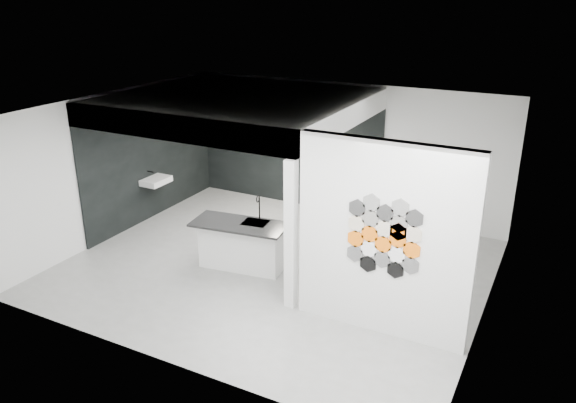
% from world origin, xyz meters
% --- Properties ---
extents(floor, '(7.00, 6.00, 0.01)m').
position_xyz_m(floor, '(0.00, 0.00, -0.01)').
color(floor, gray).
extents(partition_panel, '(2.45, 0.15, 2.80)m').
position_xyz_m(partition_panel, '(2.23, -1.00, 1.40)').
color(partition_panel, silver).
rests_on(partition_panel, floor).
extents(bay_clad_back, '(4.40, 0.04, 2.35)m').
position_xyz_m(bay_clad_back, '(-1.30, 2.97, 1.18)').
color(bay_clad_back, black).
rests_on(bay_clad_back, floor).
extents(bay_clad_left, '(0.04, 4.00, 2.35)m').
position_xyz_m(bay_clad_left, '(-3.47, 1.00, 1.18)').
color(bay_clad_left, black).
rests_on(bay_clad_left, floor).
extents(bulkhead, '(4.40, 4.00, 0.40)m').
position_xyz_m(bulkhead, '(-1.30, 1.00, 2.55)').
color(bulkhead, silver).
rests_on(bulkhead, corner_column).
extents(corner_column, '(0.16, 0.16, 2.35)m').
position_xyz_m(corner_column, '(0.82, -1.00, 1.18)').
color(corner_column, silver).
rests_on(corner_column, floor).
extents(fascia_beam, '(4.40, 0.16, 0.40)m').
position_xyz_m(fascia_beam, '(-1.30, -0.92, 2.55)').
color(fascia_beam, silver).
rests_on(fascia_beam, corner_column).
extents(wall_basin, '(0.40, 0.60, 0.12)m').
position_xyz_m(wall_basin, '(-3.24, 0.80, 0.85)').
color(wall_basin, silver).
rests_on(wall_basin, bay_clad_left).
extents(display_shelf, '(3.00, 0.15, 0.04)m').
position_xyz_m(display_shelf, '(-1.20, 2.87, 1.30)').
color(display_shelf, black).
rests_on(display_shelf, bay_clad_back).
extents(kitchen_island, '(1.71, 0.93, 1.31)m').
position_xyz_m(kitchen_island, '(-0.51, -0.26, 0.44)').
color(kitchen_island, silver).
rests_on(kitchen_island, floor).
extents(stockpot, '(0.24, 0.24, 0.20)m').
position_xyz_m(stockpot, '(-2.51, 2.87, 1.42)').
color(stockpot, black).
rests_on(stockpot, display_shelf).
extents(kettle, '(0.20, 0.20, 0.15)m').
position_xyz_m(kettle, '(-0.32, 2.87, 1.40)').
color(kettle, black).
rests_on(kettle, display_shelf).
extents(glass_bowl, '(0.20, 0.20, 0.11)m').
position_xyz_m(glass_bowl, '(0.15, 2.87, 1.38)').
color(glass_bowl, gray).
rests_on(glass_bowl, display_shelf).
extents(glass_vase, '(0.15, 0.15, 0.16)m').
position_xyz_m(glass_vase, '(0.15, 2.87, 1.40)').
color(glass_vase, gray).
rests_on(glass_vase, display_shelf).
extents(bottle_dark, '(0.08, 0.08, 0.18)m').
position_xyz_m(bottle_dark, '(-1.32, 2.87, 1.41)').
color(bottle_dark, black).
rests_on(bottle_dark, display_shelf).
extents(utensil_cup, '(0.09, 0.09, 0.09)m').
position_xyz_m(utensil_cup, '(-2.22, 2.87, 1.36)').
color(utensil_cup, black).
rests_on(utensil_cup, display_shelf).
extents(hex_tile_cluster, '(1.04, 0.02, 1.16)m').
position_xyz_m(hex_tile_cluster, '(2.26, -1.09, 1.50)').
color(hex_tile_cluster, black).
rests_on(hex_tile_cluster, partition_panel).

